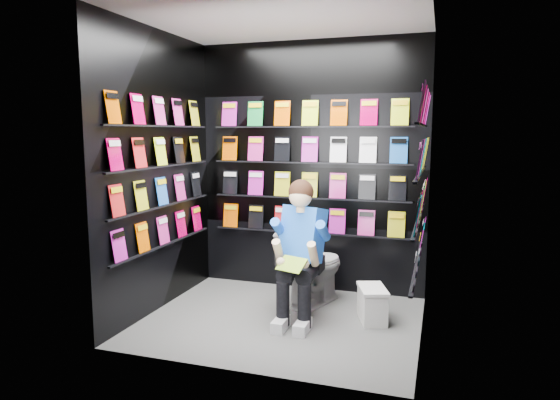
% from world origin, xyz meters
% --- Properties ---
extents(floor, '(2.40, 2.40, 0.00)m').
position_xyz_m(floor, '(0.00, 0.00, 0.00)').
color(floor, '#575755').
rests_on(floor, ground).
extents(ceiling, '(2.40, 2.40, 0.00)m').
position_xyz_m(ceiling, '(0.00, 0.00, 2.60)').
color(ceiling, white).
rests_on(ceiling, floor).
extents(wall_back, '(2.40, 0.04, 2.60)m').
position_xyz_m(wall_back, '(0.00, 1.00, 1.30)').
color(wall_back, black).
rests_on(wall_back, floor).
extents(wall_front, '(2.40, 0.04, 2.60)m').
position_xyz_m(wall_front, '(0.00, -1.00, 1.30)').
color(wall_front, black).
rests_on(wall_front, floor).
extents(wall_left, '(0.04, 2.00, 2.60)m').
position_xyz_m(wall_left, '(-1.20, 0.00, 1.30)').
color(wall_left, black).
rests_on(wall_left, floor).
extents(wall_right, '(0.04, 2.00, 2.60)m').
position_xyz_m(wall_right, '(1.20, 0.00, 1.30)').
color(wall_right, black).
rests_on(wall_right, floor).
extents(comics_back, '(2.10, 0.06, 1.37)m').
position_xyz_m(comics_back, '(0.00, 0.97, 1.31)').
color(comics_back, red).
rests_on(comics_back, wall_back).
extents(comics_left, '(0.06, 1.70, 1.37)m').
position_xyz_m(comics_left, '(-1.17, 0.00, 1.31)').
color(comics_left, red).
rests_on(comics_left, wall_left).
extents(comics_right, '(0.06, 1.70, 1.37)m').
position_xyz_m(comics_right, '(1.17, 0.00, 1.31)').
color(comics_right, red).
rests_on(comics_right, wall_right).
extents(toilet, '(0.64, 0.85, 0.73)m').
position_xyz_m(toilet, '(0.16, 0.53, 0.37)').
color(toilet, white).
rests_on(toilet, floor).
extents(longbox, '(0.31, 0.42, 0.28)m').
position_xyz_m(longbox, '(0.77, 0.24, 0.14)').
color(longbox, silver).
rests_on(longbox, floor).
extents(longbox_lid, '(0.34, 0.44, 0.03)m').
position_xyz_m(longbox_lid, '(0.77, 0.24, 0.29)').
color(longbox_lid, silver).
rests_on(longbox_lid, longbox).
extents(reader, '(0.71, 0.85, 1.34)m').
position_xyz_m(reader, '(0.16, 0.15, 0.75)').
color(reader, blue).
rests_on(reader, toilet).
extents(held_comic, '(0.27, 0.21, 0.10)m').
position_xyz_m(held_comic, '(0.16, -0.20, 0.58)').
color(held_comic, green).
rests_on(held_comic, reader).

